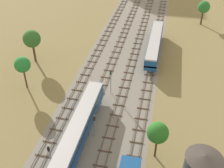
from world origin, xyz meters
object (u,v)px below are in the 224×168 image
at_px(passenger_coach_centre_mid, 155,43).
at_px(signal_post_nearest, 50,154).
at_px(signal_post_mid, 95,123).
at_px(water_tower, 202,166).
at_px(signal_post_near, 111,79).
at_px(passenger_coach_left_near, 80,126).

relative_size(passenger_coach_centre_mid, signal_post_nearest, 4.64).
bearing_deg(signal_post_nearest, signal_post_mid, 58.02).
height_order(water_tower, signal_post_near, water_tower).
relative_size(water_tower, signal_post_near, 1.94).
height_order(signal_post_near, signal_post_mid, signal_post_near).
xyz_separation_m(signal_post_near, signal_post_mid, (0.00, -12.55, -0.58)).
bearing_deg(passenger_coach_centre_mid, passenger_coach_left_near, -106.31).
height_order(signal_post_nearest, signal_post_mid, signal_post_nearest).
height_order(passenger_coach_left_near, passenger_coach_centre_mid, same).
bearing_deg(signal_post_near, signal_post_mid, -90.00).
distance_m(signal_post_nearest, signal_post_mid, 9.06).
distance_m(signal_post_near, signal_post_mid, 12.57).
bearing_deg(passenger_coach_left_near, passenger_coach_centre_mid, 73.69).
bearing_deg(signal_post_near, signal_post_nearest, -103.33).
distance_m(passenger_coach_centre_mid, water_tower, 43.84).
distance_m(water_tower, signal_post_near, 28.48).
distance_m(passenger_coach_left_near, water_tower, 21.66).
xyz_separation_m(water_tower, signal_post_near, (-15.79, 23.02, -5.67)).
distance_m(water_tower, signal_post_mid, 19.95).
bearing_deg(signal_post_mid, passenger_coach_centre_mid, 77.33).
relative_size(passenger_coach_centre_mid, water_tower, 1.99).
xyz_separation_m(water_tower, signal_post_mid, (-15.79, 10.46, -6.25)).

